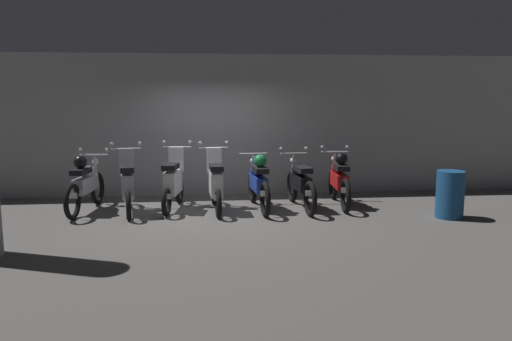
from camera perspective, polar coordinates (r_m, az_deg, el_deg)
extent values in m
plane|color=#565451|center=(9.15, -4.60, -5.07)|extent=(80.00, 80.00, 0.00)
cube|color=gray|center=(10.95, -4.88, 5.24)|extent=(16.00, 0.30, 3.06)
torus|color=black|center=(10.43, -17.85, -1.96)|extent=(0.17, 0.66, 0.65)
torus|color=black|center=(9.24, -20.46, -3.39)|extent=(0.17, 0.66, 0.65)
cube|color=#9EA0A8|center=(9.80, -19.13, -1.54)|extent=(0.32, 0.85, 0.28)
ellipsoid|color=#9EA0A8|center=(9.91, -18.88, -0.14)|extent=(0.31, 0.47, 0.22)
cube|color=black|center=(9.59, -19.58, -0.08)|extent=(0.30, 0.54, 0.10)
cylinder|color=#B7BABF|center=(10.24, -18.21, 1.74)|extent=(0.56, 0.10, 0.04)
sphere|color=#B7BABF|center=(10.32, -19.60, 2.28)|extent=(0.07, 0.07, 0.07)
sphere|color=#B7BABF|center=(10.14, -16.85, 2.31)|extent=(0.07, 0.07, 0.07)
cylinder|color=#B7BABF|center=(10.33, -18.03, -0.26)|extent=(0.07, 0.16, 0.65)
sphere|color=silver|center=(10.30, -18.08, 0.94)|extent=(0.12, 0.12, 0.12)
cube|color=white|center=(9.24, -20.43, -2.75)|extent=(0.16, 0.03, 0.10)
sphere|color=black|center=(9.56, -19.63, 0.93)|extent=(0.24, 0.24, 0.24)
torus|color=black|center=(10.04, -14.60, -2.56)|extent=(0.18, 0.54, 0.53)
torus|color=black|center=(8.91, -14.52, -3.93)|extent=(0.18, 0.54, 0.53)
cube|color=#9EA0A8|center=(9.43, -14.62, -1.60)|extent=(0.34, 0.76, 0.44)
cube|color=#9EA0A8|center=(9.71, -14.73, 1.07)|extent=(0.30, 0.16, 0.48)
cube|color=black|center=(9.22, -14.68, 0.19)|extent=(0.32, 0.55, 0.10)
cylinder|color=#B7BABF|center=(9.82, -14.78, 2.44)|extent=(0.56, 0.13, 0.04)
sphere|color=#B7BABF|center=(9.82, -16.32, 2.96)|extent=(0.07, 0.07, 0.07)
sphere|color=#B7BABF|center=(9.82, -13.28, 3.08)|extent=(0.07, 0.07, 0.07)
cylinder|color=#B7BABF|center=(9.93, -14.68, -0.23)|extent=(0.08, 0.15, 0.85)
sphere|color=silver|center=(9.89, -14.75, 1.60)|extent=(0.12, 0.12, 0.12)
cube|color=white|center=(8.92, -14.54, -3.28)|extent=(0.16, 0.04, 0.10)
torus|color=black|center=(10.15, -8.86, -2.27)|extent=(0.16, 0.54, 0.53)
torus|color=black|center=(9.05, -10.31, -3.61)|extent=(0.16, 0.54, 0.53)
cube|color=silver|center=(9.55, -9.58, -1.32)|extent=(0.32, 0.76, 0.44)
cube|color=silver|center=(9.83, -9.22, 1.32)|extent=(0.29, 0.16, 0.48)
cube|color=black|center=(9.35, -9.84, 0.45)|extent=(0.31, 0.55, 0.10)
cylinder|color=#B7BABF|center=(9.94, -9.08, 2.68)|extent=(0.56, 0.12, 0.04)
sphere|color=#B7BABF|center=(9.99, -10.56, 3.24)|extent=(0.07, 0.07, 0.07)
sphere|color=#B7BABF|center=(9.88, -7.62, 3.26)|extent=(0.07, 0.07, 0.07)
cylinder|color=#B7BABF|center=(10.04, -8.97, 0.04)|extent=(0.08, 0.15, 0.85)
sphere|color=silver|center=(10.00, -9.01, 1.85)|extent=(0.12, 0.12, 0.12)
cube|color=white|center=(9.05, -10.29, -2.96)|extent=(0.16, 0.03, 0.10)
torus|color=black|center=(9.93, -4.90, -2.45)|extent=(0.12, 0.53, 0.53)
torus|color=black|center=(8.80, -4.37, -3.84)|extent=(0.12, 0.53, 0.53)
cube|color=silver|center=(9.31, -4.67, -1.47)|extent=(0.26, 0.75, 0.44)
cube|color=silver|center=(9.59, -4.85, 1.23)|extent=(0.29, 0.14, 0.48)
cube|color=black|center=(9.10, -4.62, 0.34)|extent=(0.27, 0.53, 0.10)
cylinder|color=#B7BABF|center=(9.71, -4.92, 2.62)|extent=(0.56, 0.07, 0.04)
sphere|color=#B7BABF|center=(9.68, -6.47, 3.18)|extent=(0.07, 0.07, 0.07)
sphere|color=#B7BABF|center=(9.72, -3.40, 3.23)|extent=(0.07, 0.07, 0.07)
cylinder|color=#B7BABF|center=(9.81, -4.91, -0.09)|extent=(0.06, 0.15, 0.85)
sphere|color=silver|center=(9.77, -4.93, 1.77)|extent=(0.12, 0.12, 0.12)
cube|color=white|center=(8.80, -4.39, -3.18)|extent=(0.16, 0.02, 0.10)
torus|color=black|center=(10.10, -0.41, -1.88)|extent=(0.15, 0.66, 0.65)
torus|color=black|center=(8.85, 1.06, -3.36)|extent=(0.15, 0.66, 0.65)
cube|color=#1E389E|center=(9.44, 0.27, -1.44)|extent=(0.29, 0.85, 0.28)
ellipsoid|color=#1E389E|center=(9.56, 0.10, 0.02)|extent=(0.30, 0.46, 0.22)
cube|color=black|center=(9.22, 0.48, 0.09)|extent=(0.28, 0.54, 0.10)
cylinder|color=#B7BABF|center=(9.90, -0.31, 1.95)|extent=(0.56, 0.08, 0.04)
cylinder|color=#B7BABF|center=(10.00, -0.36, -0.13)|extent=(0.07, 0.16, 0.65)
sphere|color=silver|center=(9.97, -0.36, 1.12)|extent=(0.12, 0.12, 0.12)
cube|color=white|center=(8.85, 1.02, -2.69)|extent=(0.16, 0.03, 0.10)
sphere|color=#197238|center=(9.20, 0.49, 1.14)|extent=(0.24, 0.24, 0.24)
torus|color=black|center=(10.18, 4.18, -1.82)|extent=(0.14, 0.66, 0.65)
torus|color=black|center=(8.95, 6.27, -3.27)|extent=(0.14, 0.66, 0.65)
cube|color=black|center=(9.53, 5.17, -1.38)|extent=(0.29, 0.85, 0.28)
ellipsoid|color=black|center=(9.64, 4.94, 0.06)|extent=(0.30, 0.46, 0.22)
cube|color=black|center=(9.31, 5.49, 0.13)|extent=(0.28, 0.54, 0.10)
cylinder|color=#B7BABF|center=(9.98, 4.37, 1.97)|extent=(0.56, 0.08, 0.04)
sphere|color=#B7BABF|center=(9.90, 2.92, 2.52)|extent=(0.07, 0.07, 0.07)
sphere|color=#B7BABF|center=(10.04, 5.82, 2.57)|extent=(0.07, 0.07, 0.07)
cylinder|color=#B7BABF|center=(10.08, 4.28, -0.08)|extent=(0.07, 0.16, 0.65)
sphere|color=silver|center=(10.05, 4.29, 1.16)|extent=(0.12, 0.12, 0.12)
cube|color=white|center=(8.95, 6.23, -2.61)|extent=(0.16, 0.03, 0.10)
torus|color=black|center=(10.57, 8.90, -1.52)|extent=(0.14, 0.65, 0.65)
torus|color=black|center=(9.31, 10.31, -2.90)|extent=(0.14, 0.65, 0.65)
cube|color=red|center=(9.91, 9.59, -1.09)|extent=(0.28, 0.85, 0.28)
ellipsoid|color=red|center=(10.02, 9.45, 0.30)|extent=(0.29, 0.46, 0.22)
cube|color=black|center=(9.69, 9.83, 0.37)|extent=(0.28, 0.54, 0.10)
cylinder|color=#B7BABF|center=(10.37, 9.09, 2.14)|extent=(0.56, 0.08, 0.04)
sphere|color=#B7BABF|center=(10.32, 7.68, 2.69)|extent=(0.07, 0.07, 0.07)
sphere|color=#B7BABF|center=(10.41, 10.51, 2.68)|extent=(0.07, 0.07, 0.07)
cylinder|color=#B7BABF|center=(10.47, 8.99, 0.15)|extent=(0.07, 0.16, 0.65)
sphere|color=silver|center=(10.44, 9.01, 1.35)|extent=(0.12, 0.12, 0.12)
cube|color=white|center=(9.32, 10.30, -2.26)|extent=(0.16, 0.02, 0.10)
sphere|color=black|center=(9.67, 9.86, 1.37)|extent=(0.24, 0.24, 0.24)
cylinder|color=navy|center=(9.44, 21.51, -2.59)|extent=(0.49, 0.49, 0.85)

